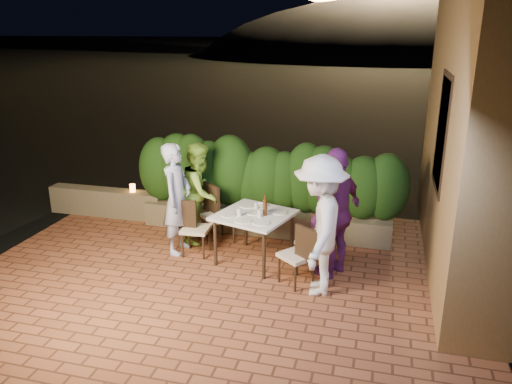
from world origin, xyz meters
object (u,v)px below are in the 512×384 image
(diner_blue, at_px, (177,199))
(bowl, at_px, (260,205))
(beer_bottle, at_px, (265,205))
(diner_white, at_px, (320,226))
(chair_right_back, at_px, (313,241))
(diner_purple, at_px, (336,213))
(dining_table, at_px, (254,238))
(diner_green, at_px, (201,192))
(chair_left_front, at_px, (196,228))
(chair_right_front, at_px, (297,254))
(chair_left_back, at_px, (218,215))
(parapet_lamp, at_px, (132,188))

(diner_blue, bearing_deg, bowl, -76.53)
(beer_bottle, distance_m, diner_white, 1.07)
(chair_right_back, height_order, diner_purple, diner_purple)
(dining_table, bearing_deg, diner_green, 150.89)
(chair_left_front, bearing_deg, diner_blue, 169.06)
(chair_right_front, xyz_separation_m, diner_blue, (-1.95, 0.57, 0.42))
(chair_left_back, bearing_deg, chair_left_front, -70.61)
(diner_white, distance_m, parapet_lamp, 4.05)
(diner_blue, bearing_deg, parapet_lamp, 51.86)
(chair_left_back, xyz_separation_m, diner_green, (-0.31, 0.06, 0.34))
(chair_left_back, bearing_deg, diner_purple, 22.12)
(chair_left_back, height_order, chair_right_front, chair_left_back)
(chair_right_front, relative_size, diner_blue, 0.51)
(diner_white, relative_size, parapet_lamp, 13.11)
(chair_right_back, distance_m, diner_purple, 0.58)
(chair_left_front, height_order, parapet_lamp, chair_left_front)
(diner_white, bearing_deg, chair_left_front, -111.96)
(diner_green, bearing_deg, chair_left_front, -168.89)
(dining_table, distance_m, chair_left_back, 0.90)
(diner_purple, bearing_deg, diner_white, 12.78)
(bowl, height_order, diner_white, diner_white)
(diner_blue, bearing_deg, beer_bottle, -91.49)
(bowl, xyz_separation_m, chair_right_front, (0.72, -0.83, -0.34))
(diner_purple, bearing_deg, chair_left_front, -65.08)
(parapet_lamp, bearing_deg, bowl, -18.19)
(diner_white, bearing_deg, diner_purple, 161.81)
(chair_right_front, distance_m, diner_green, 2.12)
(chair_right_back, bearing_deg, chair_left_back, 17.74)
(dining_table, bearing_deg, diner_blue, 177.73)
(chair_left_front, bearing_deg, diner_purple, -6.15)
(beer_bottle, bearing_deg, dining_table, 173.77)
(dining_table, height_order, chair_right_back, chair_right_back)
(chair_right_back, height_order, diner_blue, diner_blue)
(beer_bottle, height_order, chair_left_back, beer_bottle)
(bowl, height_order, diner_purple, diner_purple)
(bowl, bearing_deg, parapet_lamp, 161.81)
(bowl, distance_m, parapet_lamp, 2.73)
(parapet_lamp, bearing_deg, diner_white, -26.53)
(beer_bottle, height_order, diner_green, diner_green)
(chair_right_front, bearing_deg, diner_blue, 21.56)
(bowl, xyz_separation_m, parapet_lamp, (-2.59, 0.85, -0.20))
(chair_right_back, height_order, diner_white, diner_white)
(chair_left_front, xyz_separation_m, parapet_lamp, (-1.66, 1.15, 0.14))
(bowl, distance_m, chair_left_back, 0.83)
(beer_bottle, relative_size, diner_purple, 0.17)
(chair_left_back, bearing_deg, chair_right_back, 21.40)
(diner_blue, distance_m, parapet_lamp, 1.78)
(beer_bottle, distance_m, chair_right_back, 0.86)
(beer_bottle, xyz_separation_m, parapet_lamp, (-2.74, 1.18, -0.34))
(diner_green, xyz_separation_m, diner_white, (2.08, -1.22, 0.11))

